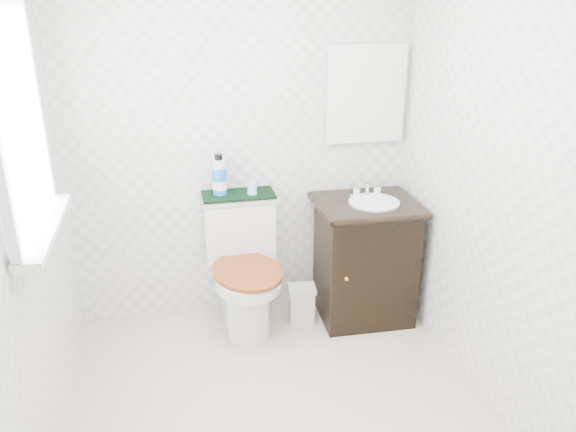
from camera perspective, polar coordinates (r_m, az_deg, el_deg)
name	(u,v)px	position (r m, az deg, el deg)	size (l,w,h in m)	color
floor	(282,421)	(3.08, -0.58, -20.15)	(2.40, 2.40, 0.00)	#C1B19C
wall_back	(242,138)	(3.58, -4.69, 7.86)	(2.40, 2.40, 0.00)	silver
wall_front	(383,374)	(1.43, 9.65, -15.57)	(2.40, 2.40, 0.00)	silver
wall_left	(10,225)	(2.48, -26.40, -0.83)	(2.40, 2.40, 0.00)	silver
wall_right	(507,186)	(2.87, 21.40, 2.84)	(2.40, 2.40, 0.00)	silver
window	(16,124)	(2.61, -25.89, 8.41)	(0.02, 0.70, 0.90)	white
mirror	(366,94)	(3.69, 7.92, 12.14)	(0.50, 0.02, 0.60)	silver
toilet	(243,273)	(3.65, -4.55, -5.78)	(0.49, 0.68, 0.86)	white
vanity	(365,257)	(3.74, 7.83, -4.16)	(0.64, 0.55, 0.92)	black
trash_bin	(302,303)	(3.77, 1.41, -8.87)	(0.19, 0.16, 0.26)	silver
towel	(238,195)	(3.56, -5.07, 2.17)	(0.46, 0.22, 0.02)	black
mouthwash_bottle	(219,176)	(3.53, -6.99, 4.05)	(0.09, 0.09, 0.26)	blue
cup	(252,188)	(3.53, -3.66, 2.88)	(0.06, 0.06, 0.08)	#8DB1E7
soap_bar	(354,195)	(3.67, 6.68, 2.10)	(0.06, 0.04, 0.02)	#19757B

